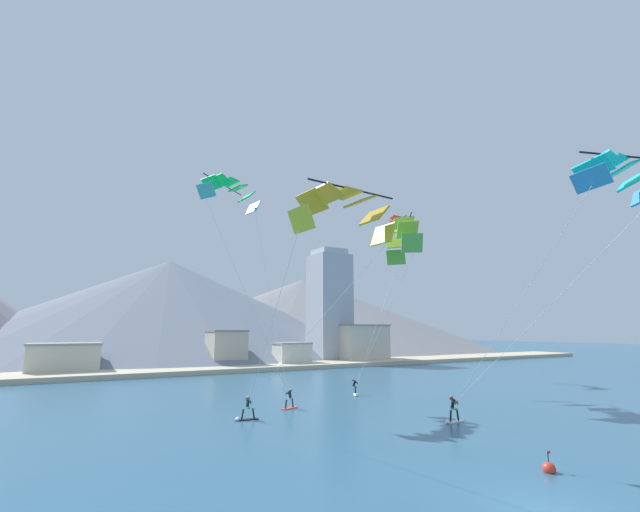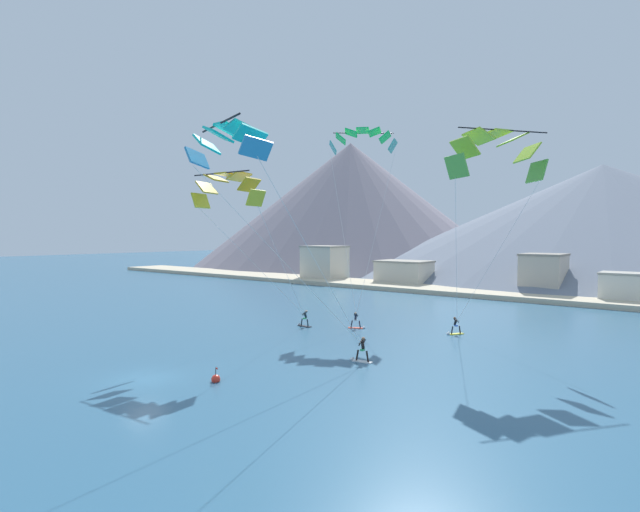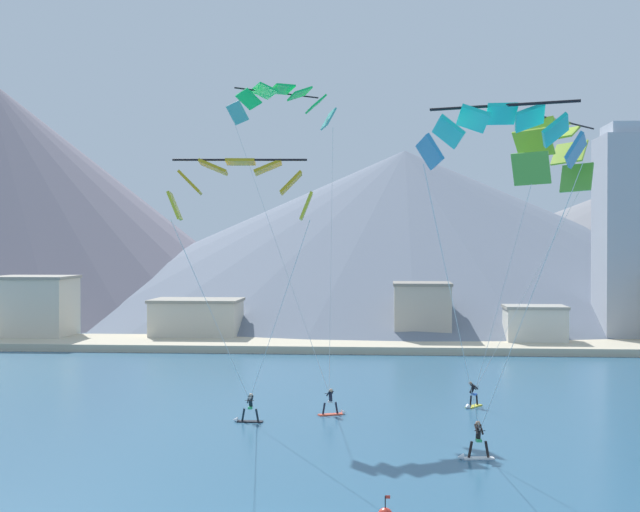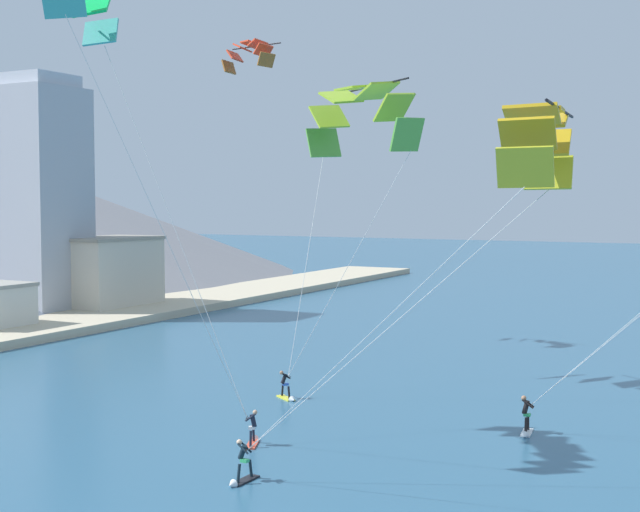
% 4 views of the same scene
% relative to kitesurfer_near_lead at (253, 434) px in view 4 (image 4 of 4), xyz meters
% --- Properties ---
extents(kitesurfer_near_lead, '(1.76, 1.04, 1.66)m').
position_rel_kitesurfer_near_lead_xyz_m(kitesurfer_near_lead, '(0.00, 0.00, 0.00)').
color(kitesurfer_near_lead, '#E54C33').
rests_on(kitesurfer_near_lead, ground).
extents(kitesurfer_near_trail, '(1.30, 1.67, 1.63)m').
position_rel_kitesurfer_near_lead_xyz_m(kitesurfer_near_trail, '(8.33, 3.06, -0.01)').
color(kitesurfer_near_trail, yellow).
rests_on(kitesurfer_near_trail, ground).
extents(kitesurfer_mid_center, '(1.78, 0.65, 1.84)m').
position_rel_kitesurfer_near_lead_xyz_m(kitesurfer_mid_center, '(7.21, -10.25, 0.13)').
color(kitesurfer_mid_center, white).
rests_on(kitesurfer_mid_center, ground).
extents(kitesurfer_far_left, '(1.76, 0.62, 1.68)m').
position_rel_kitesurfer_near_lead_xyz_m(kitesurfer_far_left, '(-4.82, -2.46, 0.03)').
color(kitesurfer_far_left, black).
rests_on(kitesurfer_far_left, ground).
extents(parafoil_kite_near_trail, '(7.28, 8.61, 16.03)m').
position_rel_kitesurfer_near_lead_xyz_m(parafoil_kite_near_trail, '(12.78, 0.85, 15.31)').
color(parafoil_kite_near_trail, '#59AC3E').
extents(parafoil_kite_far_left, '(6.54, 11.82, 12.54)m').
position_rel_kitesurfer_near_lead_xyz_m(parafoil_kite_far_left, '(-3.35, -13.21, 12.34)').
color(parafoil_kite_far_left, gold).
extents(parafoil_kite_distant_high_outer, '(2.99, 5.30, 2.21)m').
position_rel_kitesurfer_near_lead_xyz_m(parafoil_kite_distant_high_outer, '(23.88, 15.20, 21.28)').
color(parafoil_kite_distant_high_outer, '#995922').
extents(shore_building_old_town, '(9.95, 6.20, 7.24)m').
position_rel_kitesurfer_near_lead_xyz_m(shore_building_old_town, '(33.19, 37.14, 3.18)').
color(shore_building_old_town, beige).
rests_on(shore_building_old_town, ground).
extents(highrise_tower, '(7.00, 7.00, 22.31)m').
position_rel_kitesurfer_near_lead_xyz_m(highrise_tower, '(28.29, 40.98, 10.50)').
color(highrise_tower, '#A8ADB7').
rests_on(highrise_tower, ground).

